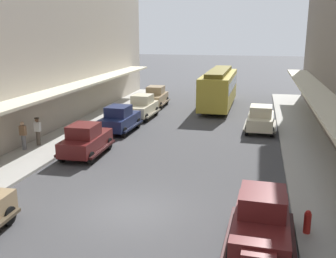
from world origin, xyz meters
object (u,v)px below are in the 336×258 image
object	(u,v)px
parked_car_3	(261,118)
streetcar	(219,87)
parked_car_6	(86,139)
parked_car_2	(120,118)
pedestrian_0	(23,135)
parked_car_1	(155,96)
pedestrian_2	(38,131)
parked_car_0	(142,106)
parked_car_5	(261,220)
fire_hydrant	(307,222)

from	to	relation	value
parked_car_3	streetcar	distance (m)	8.73
parked_car_6	streetcar	distance (m)	16.63
parked_car_2	pedestrian_0	bearing A→B (deg)	-123.71
parked_car_1	parked_car_3	world-z (taller)	same
pedestrian_0	pedestrian_2	world-z (taller)	pedestrian_2
parked_car_0	parked_car_6	size ratio (longest dim) A/B	1.00
parked_car_5	pedestrian_0	world-z (taller)	parked_car_5
parked_car_2	streetcar	world-z (taller)	streetcar
parked_car_5	pedestrian_2	world-z (taller)	parked_car_5
parked_car_0	pedestrian_0	world-z (taller)	parked_car_0
parked_car_1	fire_hydrant	distance (m)	24.13
parked_car_0	fire_hydrant	xyz separation A→B (m)	(10.85, -16.48, -0.38)
parked_car_0	pedestrian_0	xyz separation A→B (m)	(-3.95, -10.20, 0.05)
parked_car_5	fire_hydrant	size ratio (longest dim) A/B	5.24
parked_car_2	parked_car_6	distance (m)	5.44
parked_car_1	parked_car_3	distance (m)	11.91
fire_hydrant	pedestrian_0	bearing A→B (deg)	157.02
streetcar	parked_car_2	bearing A→B (deg)	-119.38
parked_car_1	pedestrian_2	xyz separation A→B (m)	(-3.40, -14.19, 0.07)
parked_car_0	parked_car_2	size ratio (longest dim) A/B	1.00
parked_car_1	parked_car_6	xyz separation A→B (m)	(0.03, -14.94, 0.00)
streetcar	parked_car_1	bearing A→B (deg)	-173.65
parked_car_5	pedestrian_0	distance (m)	15.14
parked_car_0	pedestrian_2	size ratio (longest dim) A/B	2.58
fire_hydrant	pedestrian_2	size ratio (longest dim) A/B	0.49
parked_car_0	parked_car_1	xyz separation A→B (m)	(-0.22, 4.96, 0.00)
parked_car_2	parked_car_5	bearing A→B (deg)	-53.70
parked_car_5	streetcar	distance (m)	23.41
parked_car_1	parked_car_5	distance (m)	24.38
parked_car_5	pedestrian_2	size ratio (longest dim) A/B	2.58
parked_car_6	parked_car_3	bearing A→B (deg)	39.32
fire_hydrant	pedestrian_0	xyz separation A→B (m)	(-14.81, 6.28, 0.43)
parked_car_6	parked_car_2	bearing A→B (deg)	89.89
parked_car_3	streetcar	world-z (taller)	streetcar
pedestrian_2	parked_car_1	bearing A→B (deg)	76.52
pedestrian_0	parked_car_5	bearing A→B (deg)	-28.74
parked_car_6	fire_hydrant	xyz separation A→B (m)	(11.05, -6.50, -0.38)
parked_car_6	fire_hydrant	world-z (taller)	parked_car_6
parked_car_3	pedestrian_2	xyz separation A→B (m)	(-12.89, -7.00, 0.07)
parked_car_2	pedestrian_0	size ratio (longest dim) A/B	2.62
parked_car_6	streetcar	world-z (taller)	streetcar
parked_car_3	pedestrian_2	distance (m)	14.67
streetcar	fire_hydrant	size ratio (longest dim) A/B	11.73
parked_car_5	parked_car_2	bearing A→B (deg)	126.30
parked_car_2	streetcar	bearing A→B (deg)	60.62
parked_car_0	parked_car_3	world-z (taller)	same
parked_car_2	pedestrian_2	distance (m)	5.82
parked_car_2	streetcar	size ratio (longest dim) A/B	0.45
parked_car_5	parked_car_6	size ratio (longest dim) A/B	1.00
parked_car_2	pedestrian_2	world-z (taller)	parked_car_2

